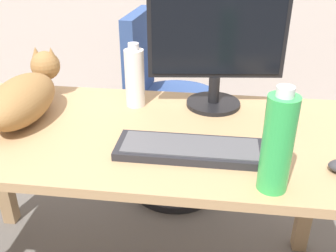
{
  "coord_description": "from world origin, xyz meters",
  "views": [
    {
      "loc": [
        0.27,
        -1.11,
        1.32
      ],
      "look_at": [
        0.14,
        -0.07,
        0.77
      ],
      "focal_mm": 41.68,
      "sensor_mm": 36.0,
      "label": 1
    }
  ],
  "objects_px": {
    "cat": "(25,96)",
    "water_bottle": "(135,77)",
    "keyboard": "(190,149)",
    "office_chair": "(166,119)",
    "monitor": "(217,46)",
    "spray_bottle": "(278,143)"
  },
  "relations": [
    {
      "from": "cat",
      "to": "water_bottle",
      "type": "relative_size",
      "value": 2.6
    },
    {
      "from": "keyboard",
      "to": "cat",
      "type": "xyz_separation_m",
      "value": [
        -0.58,
        0.17,
        0.07
      ]
    },
    {
      "from": "cat",
      "to": "water_bottle",
      "type": "distance_m",
      "value": 0.39
    },
    {
      "from": "office_chair",
      "to": "cat",
      "type": "bearing_deg",
      "value": -123.16
    },
    {
      "from": "cat",
      "to": "water_bottle",
      "type": "height_order",
      "value": "water_bottle"
    },
    {
      "from": "cat",
      "to": "monitor",
      "type": "bearing_deg",
      "value": 15.78
    },
    {
      "from": "office_chair",
      "to": "keyboard",
      "type": "height_order",
      "value": "office_chair"
    },
    {
      "from": "monitor",
      "to": "keyboard",
      "type": "relative_size",
      "value": 1.09
    },
    {
      "from": "office_chair",
      "to": "monitor",
      "type": "bearing_deg",
      "value": -61.66
    },
    {
      "from": "water_bottle",
      "to": "keyboard",
      "type": "bearing_deg",
      "value": -54.01
    },
    {
      "from": "water_bottle",
      "to": "spray_bottle",
      "type": "bearing_deg",
      "value": -45.39
    },
    {
      "from": "monitor",
      "to": "spray_bottle",
      "type": "bearing_deg",
      "value": -71.54
    },
    {
      "from": "office_chair",
      "to": "cat",
      "type": "distance_m",
      "value": 0.83
    },
    {
      "from": "cat",
      "to": "water_bottle",
      "type": "bearing_deg",
      "value": 22.89
    },
    {
      "from": "office_chair",
      "to": "water_bottle",
      "type": "relative_size",
      "value": 4.03
    },
    {
      "from": "water_bottle",
      "to": "cat",
      "type": "bearing_deg",
      "value": -157.11
    },
    {
      "from": "office_chair",
      "to": "monitor",
      "type": "relative_size",
      "value": 1.98
    },
    {
      "from": "keyboard",
      "to": "water_bottle",
      "type": "distance_m",
      "value": 0.4
    },
    {
      "from": "office_chair",
      "to": "spray_bottle",
      "type": "bearing_deg",
      "value": -66.68
    },
    {
      "from": "monitor",
      "to": "spray_bottle",
      "type": "height_order",
      "value": "monitor"
    },
    {
      "from": "office_chair",
      "to": "cat",
      "type": "xyz_separation_m",
      "value": [
        -0.41,
        -0.62,
        0.37
      ]
    },
    {
      "from": "cat",
      "to": "water_bottle",
      "type": "xyz_separation_m",
      "value": [
        0.35,
        0.15,
        0.03
      ]
    }
  ]
}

